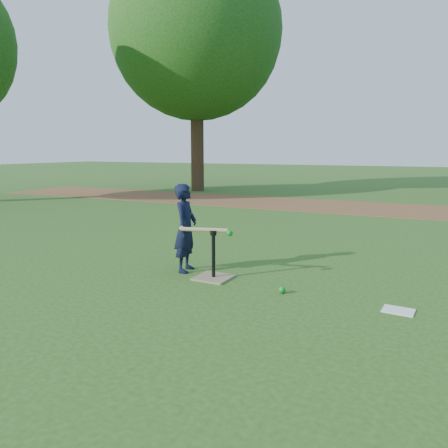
% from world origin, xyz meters
% --- Properties ---
extents(ground, '(80.00, 80.00, 0.00)m').
position_xyz_m(ground, '(0.00, 0.00, 0.00)').
color(ground, '#285116').
rests_on(ground, ground).
extents(dirt_strip, '(24.00, 3.00, 0.01)m').
position_xyz_m(dirt_strip, '(0.00, 7.50, 0.01)').
color(dirt_strip, brown).
rests_on(dirt_strip, ground).
extents(child, '(0.36, 0.47, 1.17)m').
position_xyz_m(child, '(-0.44, -0.11, 0.58)').
color(child, black).
rests_on(child, ground).
extents(wiffle_ball_ground, '(0.08, 0.08, 0.08)m').
position_xyz_m(wiffle_ball_ground, '(1.01, -0.43, 0.04)').
color(wiffle_ball_ground, '#0C8720').
rests_on(wiffle_ball_ground, ground).
extents(clipboard, '(0.32, 0.25, 0.01)m').
position_xyz_m(clipboard, '(2.24, -0.44, 0.01)').
color(clipboard, white).
rests_on(clipboard, ground).
extents(batting_tee, '(0.44, 0.44, 0.61)m').
position_xyz_m(batting_tee, '(0.05, -0.25, 0.11)').
color(batting_tee, '#8B7E58').
rests_on(batting_tee, ground).
extents(swing_action, '(0.72, 0.21, 0.09)m').
position_xyz_m(swing_action, '(-0.03, -0.28, 0.61)').
color(swing_action, tan).
rests_on(swing_action, ground).
extents(tree_left, '(6.40, 6.40, 9.08)m').
position_xyz_m(tree_left, '(-6.00, 10.00, 5.87)').
color(tree_left, '#382316').
rests_on(tree_left, ground).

